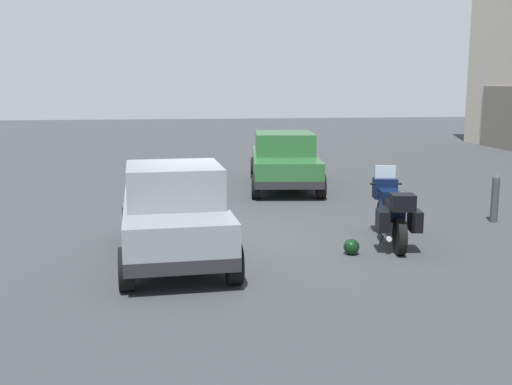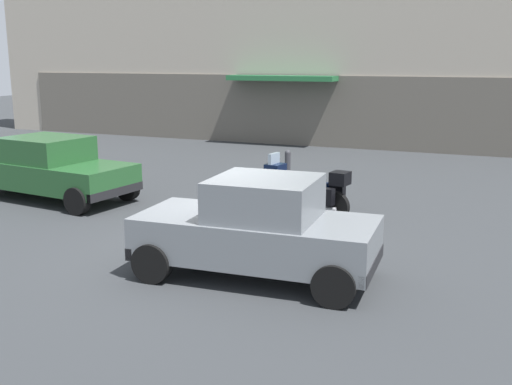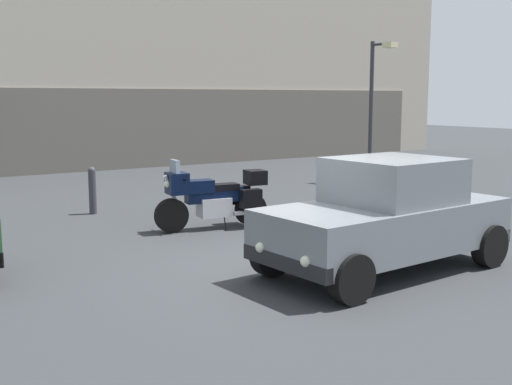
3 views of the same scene
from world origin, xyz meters
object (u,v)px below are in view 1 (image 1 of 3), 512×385
object	(u,v)px
helmet	(351,247)
car_sedan_far	(284,160)
bollard_curbside	(495,197)
motorcycle	(392,211)
car_hatchback_near	(174,213)

from	to	relation	value
helmet	car_sedan_far	xyz separation A→B (m)	(-7.07, 0.09, 0.64)
helmet	bollard_curbside	size ratio (longest dim) A/B	0.27
car_sedan_far	bollard_curbside	size ratio (longest dim) A/B	4.59
car_sedan_far	bollard_curbside	world-z (taller)	car_sedan_far
motorcycle	car_sedan_far	world-z (taller)	car_sedan_far
car_sedan_far	helmet	bearing A→B (deg)	-173.94
helmet	car_sedan_far	size ratio (longest dim) A/B	0.06
bollard_curbside	helmet	bearing A→B (deg)	-61.34
car_hatchback_near	bollard_curbside	bearing A→B (deg)	-77.15
motorcycle	car_hatchback_near	bearing A→B (deg)	106.89
motorcycle	helmet	size ratio (longest dim) A/B	8.05
motorcycle	car_sedan_far	xyz separation A→B (m)	(-6.43, -0.85, 0.16)
motorcycle	car_hatchback_near	xyz separation A→B (m)	(0.57, -3.99, 0.19)
car_hatchback_near	helmet	bearing A→B (deg)	-94.79
car_hatchback_near	bollard_curbside	distance (m)	7.09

